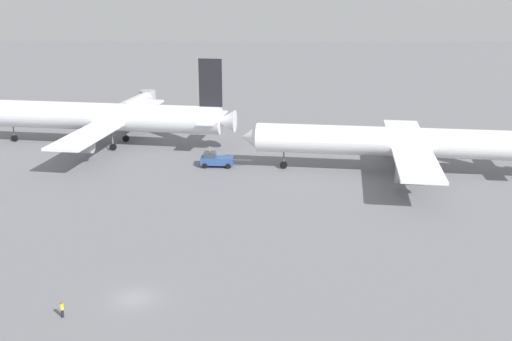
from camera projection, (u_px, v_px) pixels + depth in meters
The scene contains 6 objects.
ground_plane at pixel (134, 299), 60.93m from camera, with size 600.00×600.00×0.00m, color slate.
airliner_at_gate_left at pixel (104, 117), 117.96m from camera, with size 53.32×45.52×17.47m.
airliner_being_pushed at pixel (399, 143), 100.17m from camera, with size 52.41×39.89×15.86m.
pushback_tug at pixel (216, 160), 105.21m from camera, with size 8.89×3.04×2.92m.
ground_crew_wing_walker_right at pixel (62, 309), 57.26m from camera, with size 0.36×0.47×1.61m.
jet_bridge at pixel (140, 102), 139.98m from camera, with size 6.25×16.43×6.34m.
Camera 1 is at (12.80, -54.32, 30.31)m, focal length 42.20 mm.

